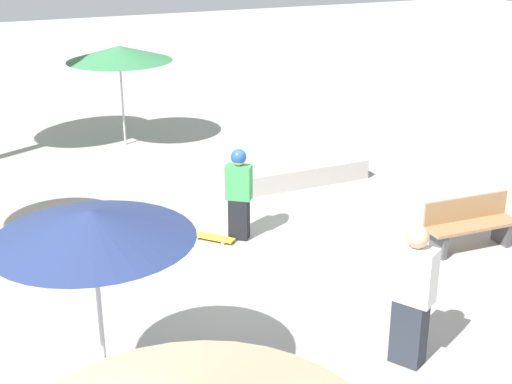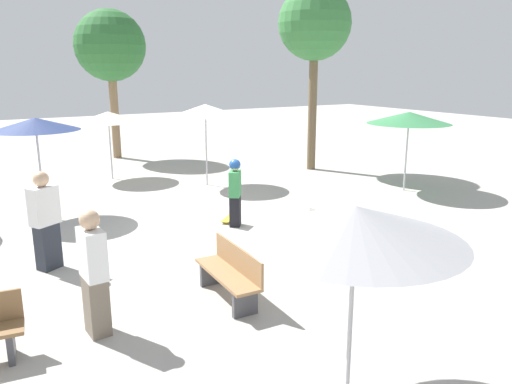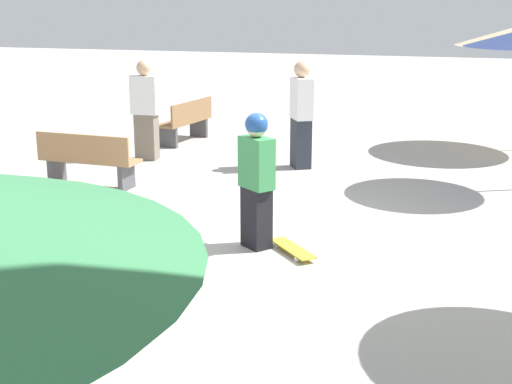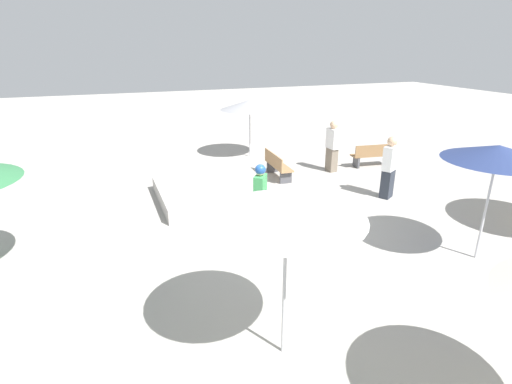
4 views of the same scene
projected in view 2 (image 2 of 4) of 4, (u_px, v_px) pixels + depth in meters
name	position (u px, v px, depth m)	size (l,w,h in m)	color
ground_plane	(217.00, 230.00, 11.40)	(60.00, 60.00, 0.00)	#ADA8A0
skater_main	(235.00, 190.00, 11.48)	(0.44, 0.48, 1.58)	black
skateboard	(230.00, 218.00, 12.11)	(0.72, 0.69, 0.07)	gold
concrete_ledge	(360.00, 229.00, 10.77)	(0.60, 2.87, 0.40)	#A8A39E
bench_far	(230.00, 273.00, 7.90)	(0.50, 1.62, 0.85)	#47474C
shade_umbrella_white	(205.00, 110.00, 15.21)	(2.09, 2.09, 2.52)	#B7B7BC
shade_umbrella_green	(409.00, 118.00, 14.53)	(2.43, 2.43, 2.36)	#B7B7BC
shade_umbrella_grey	(355.00, 224.00, 5.09)	(2.28, 2.28, 2.23)	#B7B7BC
shade_umbrella_cream	(108.00, 117.00, 16.18)	(2.10, 2.10, 2.22)	#B7B7BC
shade_umbrella_navy	(35.00, 124.00, 11.86)	(2.05, 2.05, 2.45)	#B7B7BC
palm_tree_left	(110.00, 47.00, 19.53)	(2.77, 2.77, 5.84)	#896B4C
palm_tree_center_right	(315.00, 25.00, 17.07)	(2.51, 2.51, 6.34)	brown
bystander_watching	(94.00, 273.00, 6.74)	(0.31, 0.51, 1.78)	#726656
bystander_far	(45.00, 221.00, 8.98)	(0.57, 0.49, 1.82)	#282D38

